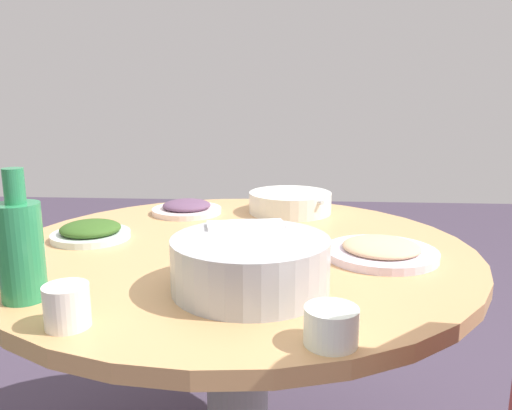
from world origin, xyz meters
TOP-DOWN VIEW (x-y plane):
  - round_dining_table at (0.00, 0.00)m, footprint 1.11×1.11m
  - rice_bowl at (0.27, 0.06)m, footprint 0.29×0.29m
  - soup_bowl at (-0.36, 0.13)m, footprint 0.25×0.25m
  - dish_eggplant at (-0.32, -0.19)m, footprint 0.21×0.21m
  - dish_greens at (-0.03, -0.37)m, footprint 0.19×0.19m
  - dish_noodles at (0.07, 0.33)m, footprint 0.25×0.25m
  - green_bottle at (0.35, -0.33)m, footprint 0.08×0.08m
  - tea_cup_near at (0.47, 0.19)m, footprint 0.08×0.08m
  - tea_cup_far at (0.44, -0.21)m, footprint 0.07×0.07m

SIDE VIEW (x-z plane):
  - round_dining_table at x=0.00m, z-range 0.17..0.90m
  - dish_noodles at x=0.07m, z-range 0.72..0.76m
  - dish_eggplant at x=-0.32m, z-range 0.72..0.76m
  - dish_greens at x=-0.03m, z-range 0.72..0.76m
  - tea_cup_near at x=0.47m, z-range 0.72..0.78m
  - soup_bowl at x=-0.36m, z-range 0.72..0.78m
  - tea_cup_far at x=0.44m, z-range 0.72..0.79m
  - rice_bowl at x=0.27m, z-range 0.72..0.83m
  - green_bottle at x=0.35m, z-range 0.70..0.93m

